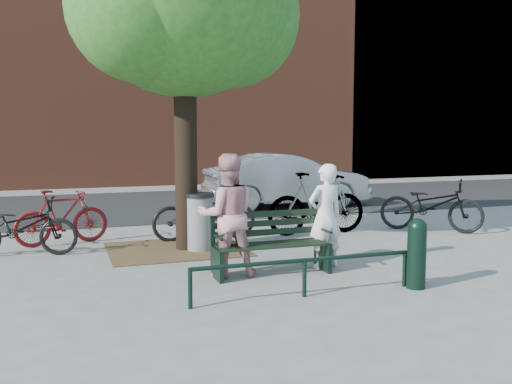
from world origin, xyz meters
name	(u,v)px	position (x,y,z in m)	size (l,w,h in m)	color
ground	(272,274)	(0.00, 0.00, 0.00)	(90.00, 90.00, 0.00)	gray
dirt_pit	(176,249)	(-1.00, 2.20, 0.01)	(2.40, 2.00, 0.02)	brown
road	(168,204)	(0.00, 8.50, 0.01)	(40.00, 7.00, 0.01)	black
townhouse_row	(135,27)	(0.17, 16.00, 6.25)	(45.00, 4.00, 14.00)	brown
park_bench	(270,242)	(0.00, 0.08, 0.48)	(1.74, 0.54, 0.97)	black
guard_railing	(305,266)	(0.00, -1.20, 0.40)	(3.06, 0.06, 0.51)	black
person_left	(325,216)	(0.95, 0.15, 0.81)	(0.59, 0.39, 1.63)	white
person_right	(227,215)	(-0.64, 0.15, 0.90)	(0.88, 0.68, 1.80)	tan
bollard	(417,251)	(1.60, -1.33, 0.51)	(0.26, 0.26, 0.96)	black
litter_bin	(200,222)	(-0.60, 2.00, 0.52)	(0.50, 0.50, 1.03)	gray
bicycle_a	(20,227)	(-3.60, 2.58, 0.50)	(0.66, 1.90, 1.00)	black
bicycle_b	(62,217)	(-2.92, 3.37, 0.52)	(0.49, 1.74, 1.04)	#600D0F
bicycle_c	(204,212)	(-0.29, 2.95, 0.54)	(0.72, 2.06, 1.08)	black
bicycle_d	(317,203)	(2.04, 2.78, 0.64)	(0.60, 2.14, 1.29)	gray
bicycle_e	(431,205)	(4.48, 2.30, 0.56)	(0.74, 2.13, 1.12)	black
parked_car	(287,180)	(3.03, 6.85, 0.75)	(1.58, 4.52, 1.49)	gray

